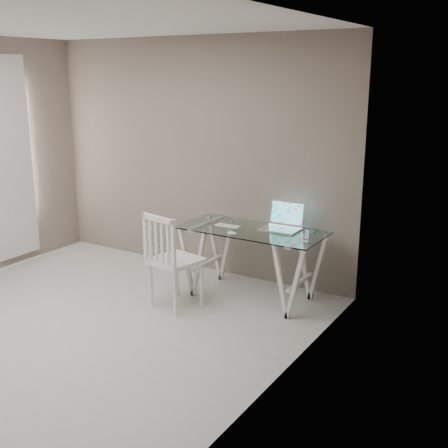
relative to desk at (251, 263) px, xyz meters
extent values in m
plane|color=#B0ADA9|center=(-1.04, -1.73, -0.38)|extent=(4.50, 4.50, 0.00)
cube|color=white|center=(-1.04, -1.73, 2.32)|extent=(4.00, 4.50, 0.02)
cube|color=#75665C|center=(-1.04, 0.52, 0.97)|extent=(4.00, 0.02, 2.70)
cube|color=#75665C|center=(0.96, -1.73, 0.97)|extent=(0.02, 4.50, 2.70)
cube|color=silver|center=(0.00, 0.00, 0.36)|extent=(1.50, 0.70, 0.01)
cube|color=silver|center=(-0.55, 0.00, -0.02)|extent=(0.24, 0.62, 0.72)
cube|color=silver|center=(0.55, 0.00, -0.02)|extent=(0.24, 0.62, 0.72)
cube|color=white|center=(-0.54, -0.58, 0.10)|extent=(0.52, 0.52, 0.04)
cylinder|color=white|center=(-0.76, -0.73, -0.15)|extent=(0.04, 0.04, 0.46)
cylinder|color=white|center=(-0.40, -0.80, -0.15)|extent=(0.04, 0.04, 0.46)
cylinder|color=white|center=(-0.69, -0.37, -0.15)|extent=(0.04, 0.04, 0.46)
cylinder|color=white|center=(-0.33, -0.44, -0.15)|extent=(0.04, 0.04, 0.46)
cube|color=white|center=(-0.58, -0.79, 0.35)|extent=(0.45, 0.12, 0.50)
cube|color=silver|center=(0.26, 0.13, 0.37)|extent=(0.39, 0.27, 0.02)
cube|color=#19D899|center=(0.26, 0.29, 0.51)|extent=(0.39, 0.06, 0.26)
cube|color=silver|center=(-0.27, -0.03, 0.37)|extent=(0.28, 0.12, 0.01)
ellipsoid|color=white|center=(-0.07, -0.27, 0.38)|extent=(0.10, 0.06, 0.03)
cube|color=white|center=(0.65, -0.10, 0.37)|extent=(0.06, 0.06, 0.01)
cube|color=black|center=(0.65, -0.09, 0.43)|extent=(0.05, 0.03, 0.11)
camera|label=1|loc=(2.65, -4.86, 1.91)|focal=45.00mm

